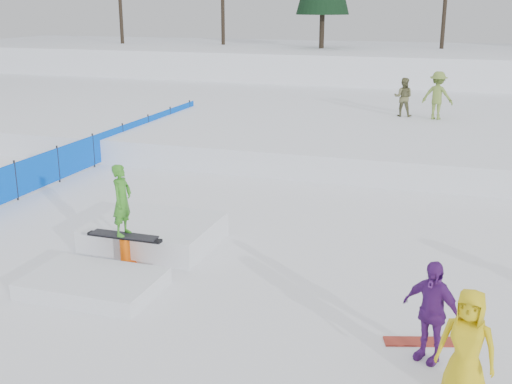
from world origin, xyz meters
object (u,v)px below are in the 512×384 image
(spectator_yellow, at_px, (467,346))
(jib_rail_feature, at_px, (139,243))
(safety_fence, at_px, (93,150))
(walker_olive, at_px, (403,97))
(walker_ygreen, at_px, (438,96))
(spectator_purple, at_px, (431,311))

(spectator_yellow, relative_size, jib_rail_feature, 0.36)
(safety_fence, relative_size, jib_rail_feature, 3.64)
(walker_olive, height_order, jib_rail_feature, walker_olive)
(safety_fence, height_order, walker_olive, walker_olive)
(walker_ygreen, relative_size, spectator_yellow, 1.15)
(walker_olive, distance_m, walker_ygreen, 1.33)
(spectator_yellow, bearing_deg, jib_rail_feature, 165.95)
(safety_fence, distance_m, walker_olive, 12.08)
(walker_ygreen, height_order, jib_rail_feature, walker_ygreen)
(jib_rail_feature, bearing_deg, safety_fence, 128.34)
(walker_olive, xyz_separation_m, walker_ygreen, (1.30, -0.28, 0.15))
(jib_rail_feature, bearing_deg, walker_olive, 75.07)
(safety_fence, xyz_separation_m, walker_olive, (8.87, 8.14, 1.00))
(spectator_yellow, bearing_deg, safety_fence, 152.27)
(spectator_purple, height_order, spectator_yellow, spectator_yellow)
(jib_rail_feature, bearing_deg, spectator_yellow, -25.77)
(safety_fence, bearing_deg, walker_olive, 42.56)
(walker_olive, distance_m, spectator_yellow, 17.83)
(walker_olive, xyz_separation_m, spectator_purple, (2.13, -16.74, -0.77))
(spectator_purple, height_order, jib_rail_feature, jib_rail_feature)
(walker_ygreen, xyz_separation_m, spectator_yellow, (1.35, -17.34, -0.92))
(walker_ygreen, height_order, spectator_purple, walker_ygreen)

